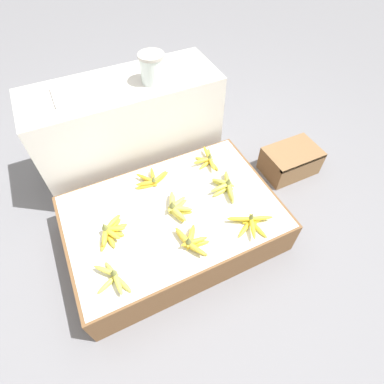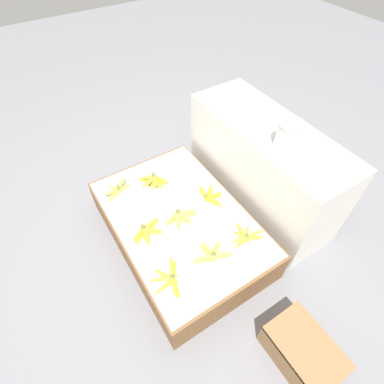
# 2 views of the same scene
# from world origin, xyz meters

# --- Properties ---
(ground_plane) EXTENTS (10.00, 10.00, 0.00)m
(ground_plane) POSITION_xyz_m (0.00, 0.00, 0.00)
(ground_plane) COLOR slate
(display_platform) EXTENTS (1.23, 0.82, 0.26)m
(display_platform) POSITION_xyz_m (0.00, 0.00, 0.13)
(display_platform) COLOR brown
(display_platform) RESTS_ON ground_plane
(back_vendor_table) EXTENTS (1.21, 0.45, 0.69)m
(back_vendor_table) POSITION_xyz_m (-0.01, 0.71, 0.35)
(back_vendor_table) COLOR beige
(back_vendor_table) RESTS_ON ground_plane
(wooden_crate) EXTENTS (0.39, 0.26, 0.20)m
(wooden_crate) POSITION_xyz_m (1.01, 0.15, 0.10)
(wooden_crate) COLOR olive
(wooden_crate) RESTS_ON ground_plane
(banana_bunch_front_left) EXTENTS (0.16, 0.21, 0.09)m
(banana_bunch_front_left) POSITION_xyz_m (-0.42, -0.26, 0.29)
(banana_bunch_front_left) COLOR gold
(banana_bunch_front_left) RESTS_ON display_platform
(banana_bunch_front_midleft) EXTENTS (0.16, 0.22, 0.10)m
(banana_bunch_front_midleft) POSITION_xyz_m (0.00, -0.24, 0.29)
(banana_bunch_front_midleft) COLOR gold
(banana_bunch_front_midleft) RESTS_ON display_platform
(banana_bunch_front_midright) EXTENTS (0.25, 0.21, 0.09)m
(banana_bunch_front_midright) POSITION_xyz_m (0.36, -0.27, 0.29)
(banana_bunch_front_midright) COLOR yellow
(banana_bunch_front_midright) RESTS_ON display_platform
(banana_bunch_middle_left) EXTENTS (0.18, 0.18, 0.10)m
(banana_bunch_middle_left) POSITION_xyz_m (-0.36, -0.00, 0.29)
(banana_bunch_middle_left) COLOR gold
(banana_bunch_middle_left) RESTS_ON display_platform
(banana_bunch_middle_midleft) EXTENTS (0.15, 0.23, 0.10)m
(banana_bunch_middle_midleft) POSITION_xyz_m (0.02, -0.01, 0.29)
(banana_bunch_middle_midleft) COLOR #DBCC4C
(banana_bunch_middle_midleft) RESTS_ON display_platform
(banana_bunch_middle_midright) EXTENTS (0.18, 0.24, 0.10)m
(banana_bunch_middle_midright) POSITION_xyz_m (0.36, 0.01, 0.29)
(banana_bunch_middle_midright) COLOR gold
(banana_bunch_middle_midright) RESTS_ON display_platform
(banana_bunch_back_midleft) EXTENTS (0.24, 0.14, 0.09)m
(banana_bunch_back_midleft) POSITION_xyz_m (-0.03, 0.26, 0.29)
(banana_bunch_back_midleft) COLOR gold
(banana_bunch_back_midleft) RESTS_ON display_platform
(banana_bunch_back_midright) EXTENTS (0.18, 0.22, 0.09)m
(banana_bunch_back_midright) POSITION_xyz_m (0.37, 0.26, 0.29)
(banana_bunch_back_midright) COLOR gold
(banana_bunch_back_midright) RESTS_ON display_platform
(glass_jar) EXTENTS (0.15, 0.15, 0.17)m
(glass_jar) POSITION_xyz_m (0.18, 0.64, 0.78)
(glass_jar) COLOR silver
(glass_jar) RESTS_ON back_vendor_table
(foam_tray_white) EXTENTS (0.29, 0.22, 0.02)m
(foam_tray_white) POSITION_xyz_m (-0.26, 0.72, 0.70)
(foam_tray_white) COLOR white
(foam_tray_white) RESTS_ON back_vendor_table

